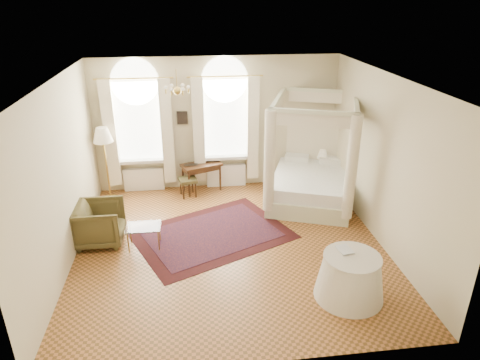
{
  "coord_description": "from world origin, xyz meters",
  "views": [
    {
      "loc": [
        -0.74,
        -7.27,
        4.65
      ],
      "look_at": [
        0.24,
        0.4,
        1.25
      ],
      "focal_mm": 32.0,
      "sensor_mm": 36.0,
      "label": 1
    }
  ],
  "objects_px": {
    "canopy_bed": "(311,179)",
    "writing_desk": "(201,168)",
    "coffee_table": "(143,228)",
    "armchair": "(100,223)",
    "nightstand": "(322,174)",
    "floor_lamp": "(103,139)",
    "side_table": "(350,277)",
    "stool": "(188,181)"
  },
  "relations": [
    {
      "from": "coffee_table",
      "to": "side_table",
      "type": "bearing_deg",
      "value": -29.62
    },
    {
      "from": "nightstand",
      "to": "writing_desk",
      "type": "height_order",
      "value": "writing_desk"
    },
    {
      "from": "canopy_bed",
      "to": "nightstand",
      "type": "distance_m",
      "value": 1.14
    },
    {
      "from": "canopy_bed",
      "to": "writing_desk",
      "type": "bearing_deg",
      "value": 159.76
    },
    {
      "from": "writing_desk",
      "to": "armchair",
      "type": "height_order",
      "value": "armchair"
    },
    {
      "from": "stool",
      "to": "side_table",
      "type": "xyz_separation_m",
      "value": [
        2.58,
        -4.2,
        -0.01
      ]
    },
    {
      "from": "canopy_bed",
      "to": "writing_desk",
      "type": "height_order",
      "value": "canopy_bed"
    },
    {
      "from": "armchair",
      "to": "side_table",
      "type": "bearing_deg",
      "value": -117.09
    },
    {
      "from": "writing_desk",
      "to": "coffee_table",
      "type": "height_order",
      "value": "writing_desk"
    },
    {
      "from": "writing_desk",
      "to": "coffee_table",
      "type": "relative_size",
      "value": 1.62
    },
    {
      "from": "nightstand",
      "to": "writing_desk",
      "type": "relative_size",
      "value": 0.53
    },
    {
      "from": "canopy_bed",
      "to": "side_table",
      "type": "xyz_separation_m",
      "value": [
        -0.33,
        -3.54,
        -0.19
      ]
    },
    {
      "from": "stool",
      "to": "nightstand",
      "type": "bearing_deg",
      "value": 4.6
    },
    {
      "from": "canopy_bed",
      "to": "side_table",
      "type": "distance_m",
      "value": 3.56
    },
    {
      "from": "armchair",
      "to": "side_table",
      "type": "distance_m",
      "value": 4.91
    },
    {
      "from": "floor_lamp",
      "to": "nightstand",
      "type": "bearing_deg",
      "value": 1.84
    },
    {
      "from": "nightstand",
      "to": "floor_lamp",
      "type": "bearing_deg",
      "value": -178.16
    },
    {
      "from": "canopy_bed",
      "to": "floor_lamp",
      "type": "bearing_deg",
      "value": 170.92
    },
    {
      "from": "writing_desk",
      "to": "floor_lamp",
      "type": "distance_m",
      "value": 2.44
    },
    {
      "from": "coffee_table",
      "to": "canopy_bed",
      "type": "bearing_deg",
      "value": 22.3
    },
    {
      "from": "canopy_bed",
      "to": "armchair",
      "type": "bearing_deg",
      "value": -164.8
    },
    {
      "from": "armchair",
      "to": "side_table",
      "type": "height_order",
      "value": "armchair"
    },
    {
      "from": "nightstand",
      "to": "armchair",
      "type": "height_order",
      "value": "armchair"
    },
    {
      "from": "writing_desk",
      "to": "floor_lamp",
      "type": "relative_size",
      "value": 0.6
    },
    {
      "from": "armchair",
      "to": "coffee_table",
      "type": "xyz_separation_m",
      "value": [
        0.88,
        -0.29,
        -0.01
      ]
    },
    {
      "from": "stool",
      "to": "armchair",
      "type": "xyz_separation_m",
      "value": [
        -1.78,
        -1.94,
        0.03
      ]
    },
    {
      "from": "nightstand",
      "to": "coffee_table",
      "type": "xyz_separation_m",
      "value": [
        -4.39,
        -2.51,
        0.12
      ]
    },
    {
      "from": "armchair",
      "to": "side_table",
      "type": "xyz_separation_m",
      "value": [
        4.36,
        -2.26,
        -0.04
      ]
    },
    {
      "from": "coffee_table",
      "to": "writing_desk",
      "type": "bearing_deg",
      "value": 63.46
    },
    {
      "from": "writing_desk",
      "to": "side_table",
      "type": "distance_m",
      "value": 5.01
    },
    {
      "from": "writing_desk",
      "to": "stool",
      "type": "xyz_separation_m",
      "value": [
        -0.35,
        -0.28,
        -0.23
      ]
    },
    {
      "from": "floor_lamp",
      "to": "side_table",
      "type": "distance_m",
      "value": 6.33
    },
    {
      "from": "canopy_bed",
      "to": "stool",
      "type": "distance_m",
      "value": 2.99
    },
    {
      "from": "stool",
      "to": "floor_lamp",
      "type": "bearing_deg",
      "value": 176.76
    },
    {
      "from": "nightstand",
      "to": "coffee_table",
      "type": "bearing_deg",
      "value": -150.3
    },
    {
      "from": "armchair",
      "to": "floor_lamp",
      "type": "bearing_deg",
      "value": 3.85
    },
    {
      "from": "stool",
      "to": "writing_desk",
      "type": "bearing_deg",
      "value": 38.46
    },
    {
      "from": "coffee_table",
      "to": "armchair",
      "type": "bearing_deg",
      "value": 161.92
    },
    {
      "from": "stool",
      "to": "coffee_table",
      "type": "height_order",
      "value": "stool"
    },
    {
      "from": "canopy_bed",
      "to": "writing_desk",
      "type": "xyz_separation_m",
      "value": [
        -2.56,
        0.94,
        0.05
      ]
    },
    {
      "from": "stool",
      "to": "armchair",
      "type": "height_order",
      "value": "armchair"
    },
    {
      "from": "canopy_bed",
      "to": "coffee_table",
      "type": "xyz_separation_m",
      "value": [
        -3.81,
        -1.56,
        -0.16
      ]
    }
  ]
}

